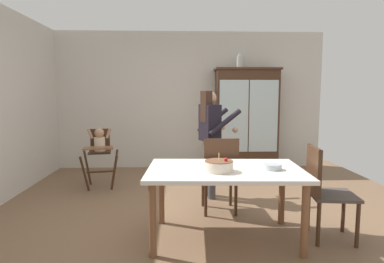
% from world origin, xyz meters
% --- Properties ---
extents(ground_plane, '(6.24, 6.24, 0.00)m').
position_xyz_m(ground_plane, '(0.00, 0.00, 0.00)').
color(ground_plane, brown).
extents(wall_back, '(5.32, 0.06, 2.70)m').
position_xyz_m(wall_back, '(0.00, 2.63, 1.35)').
color(wall_back, beige).
rests_on(wall_back, ground_plane).
extents(china_cabinet, '(1.25, 0.48, 1.98)m').
position_xyz_m(china_cabinet, '(1.11, 2.37, 0.99)').
color(china_cabinet, '#422819').
rests_on(china_cabinet, ground_plane).
extents(ceramic_vase, '(0.13, 0.13, 0.27)m').
position_xyz_m(ceramic_vase, '(0.97, 2.37, 2.10)').
color(ceramic_vase, '#B2B7B2').
rests_on(ceramic_vase, china_cabinet).
extents(high_chair_with_toddler, '(0.66, 0.75, 0.95)m').
position_xyz_m(high_chair_with_toddler, '(-1.46, 1.21, 0.65)').
color(high_chair_with_toddler, '#422819').
rests_on(high_chair_with_toddler, ground_plane).
extents(adult_person, '(0.62, 0.60, 1.53)m').
position_xyz_m(adult_person, '(0.24, 0.64, 0.97)').
color(adult_person, '#47474C').
rests_on(adult_person, ground_plane).
extents(dining_table, '(1.61, 1.05, 0.74)m').
position_xyz_m(dining_table, '(0.26, -0.74, 0.65)').
color(dining_table, silver).
rests_on(dining_table, ground_plane).
extents(birthday_cake, '(0.28, 0.28, 0.19)m').
position_xyz_m(birthday_cake, '(0.18, -0.87, 0.79)').
color(birthday_cake, beige).
rests_on(birthday_cake, dining_table).
extents(serving_bowl, '(0.18, 0.18, 0.05)m').
position_xyz_m(serving_bowl, '(0.73, -0.81, 0.77)').
color(serving_bowl, '#B2BCC6').
rests_on(serving_bowl, dining_table).
extents(dining_chair_far_side, '(0.45, 0.45, 0.96)m').
position_xyz_m(dining_chair_far_side, '(0.30, -0.04, 0.56)').
color(dining_chair_far_side, '#422819').
rests_on(dining_chair_far_side, ground_plane).
extents(dining_chair_right_end, '(0.49, 0.49, 0.96)m').
position_xyz_m(dining_chair_right_end, '(1.26, -0.78, 0.56)').
color(dining_chair_right_end, '#422819').
rests_on(dining_chair_right_end, ground_plane).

